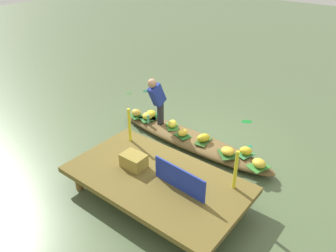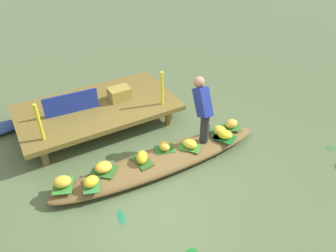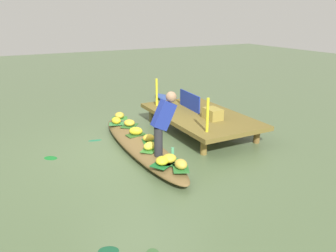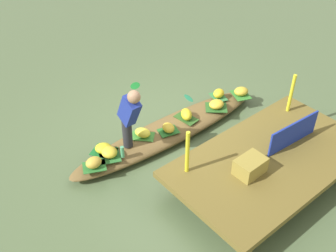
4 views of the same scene
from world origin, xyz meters
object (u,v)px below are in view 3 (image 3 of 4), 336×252
object	(u,v)px
banana_bunch_2	(136,131)
banana_bunch_3	(162,161)
banana_bunch_4	(181,164)
banana_bunch_1	(116,121)
banana_bunch_0	(150,146)
banana_bunch_5	(129,123)
moored_boat	(176,102)
market_banner	(190,101)
banana_bunch_8	(119,115)
vendor_person	(163,120)
water_bottle	(172,153)
vendor_boat	(141,146)
produce_crate	(213,114)
banana_bunch_6	(149,138)
banana_bunch_7	(169,158)

from	to	relation	value
banana_bunch_2	banana_bunch_3	bearing A→B (deg)	-6.07
banana_bunch_4	banana_bunch_1	bearing A→B (deg)	-177.04
banana_bunch_0	banana_bunch_1	world-z (taller)	banana_bunch_1
banana_bunch_1	banana_bunch_5	xyz separation A→B (m)	(0.29, 0.23, -0.01)
moored_boat	market_banner	size ratio (longest dim) A/B	2.60
banana_bunch_8	market_banner	size ratio (longest dim) A/B	0.27
banana_bunch_8	vendor_person	world-z (taller)	vendor_person
banana_bunch_0	banana_bunch_3	xyz separation A→B (m)	(0.73, -0.09, -0.01)
banana_bunch_5	banana_bunch_4	bearing A→B (deg)	-1.71
banana_bunch_3	banana_bunch_5	world-z (taller)	banana_bunch_5
banana_bunch_2	water_bottle	distance (m)	1.48
vendor_boat	market_banner	xyz separation A→B (m)	(-1.00, 1.81, 0.54)
water_bottle	produce_crate	xyz separation A→B (m)	(-1.12, 1.67, 0.23)
moored_boat	banana_bunch_5	size ratio (longest dim) A/B	9.62
banana_bunch_3	banana_bunch_6	size ratio (longest dim) A/B	1.14
banana_bunch_8	market_banner	xyz separation A→B (m)	(0.68, 1.67, 0.34)
banana_bunch_2	water_bottle	world-z (taller)	water_bottle
banana_bunch_2	banana_bunch_7	world-z (taller)	banana_bunch_2
moored_boat	banana_bunch_8	xyz separation A→B (m)	(1.33, -2.38, 0.25)
banana_bunch_2	water_bottle	size ratio (longest dim) A/B	1.44
banana_bunch_1	moored_boat	bearing A→B (deg)	123.46
banana_bunch_8	produce_crate	size ratio (longest dim) A/B	0.64
market_banner	produce_crate	distance (m)	1.02
banana_bunch_0	vendor_person	bearing A→B (deg)	22.77
vendor_boat	produce_crate	xyz separation A→B (m)	(0.01, 1.83, 0.46)
banana_bunch_7	banana_bunch_6	bearing A→B (deg)	174.41
banana_bunch_1	banana_bunch_5	size ratio (longest dim) A/B	0.88
banana_bunch_7	produce_crate	world-z (taller)	produce_crate
vendor_boat	banana_bunch_4	xyz separation A→B (m)	(1.61, 0.07, 0.21)
banana_bunch_1	banana_bunch_8	distance (m)	0.45
banana_bunch_1	produce_crate	size ratio (longest dim) A/B	0.57
banana_bunch_1	banana_bunch_8	xyz separation A→B (m)	(-0.39, 0.23, -0.00)
banana_bunch_0	banana_bunch_4	bearing A→B (deg)	6.50
banana_bunch_3	banana_bunch_8	xyz separation A→B (m)	(-2.99, 0.28, 0.01)
moored_boat	banana_bunch_3	bearing A→B (deg)	-33.24
vendor_person	banana_bunch_6	bearing A→B (deg)	177.40
banana_bunch_8	banana_bunch_1	bearing A→B (deg)	-29.82
banana_bunch_5	vendor_person	world-z (taller)	vendor_person
banana_bunch_5	moored_boat	bearing A→B (deg)	130.22
banana_bunch_0	banana_bunch_8	world-z (taller)	banana_bunch_8
vendor_boat	banana_bunch_4	bearing A→B (deg)	3.46
banana_bunch_2	banana_bunch_5	distance (m)	0.67
banana_bunch_6	banana_bunch_7	distance (m)	1.15
banana_bunch_5	banana_bunch_7	bearing A→B (deg)	-3.35
banana_bunch_7	market_banner	xyz separation A→B (m)	(-2.29, 1.80, 0.34)
vendor_boat	banana_bunch_1	size ratio (longest dim) A/B	15.96
banana_bunch_6	banana_bunch_0	bearing A→B (deg)	-22.08
banana_bunch_6	banana_bunch_1	bearing A→B (deg)	-171.88
water_bottle	banana_bunch_2	bearing A→B (deg)	-175.31
banana_bunch_3	banana_bunch_2	bearing A→B (deg)	173.93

